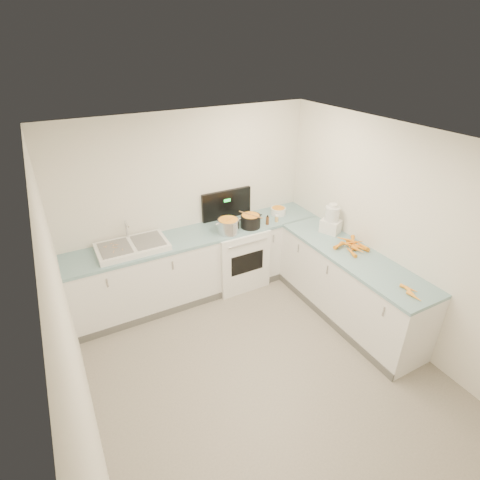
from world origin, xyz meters
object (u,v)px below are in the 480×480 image
sink (132,247)px  mixing_bowl (278,211)px  stove (236,254)px  black_pot (250,222)px  food_processor (331,220)px  extract_bottle (267,221)px  spice_jar (277,219)px  steel_pot (228,227)px

sink → mixing_bowl: 2.18m
stove → black_pot: (0.15, -0.14, 0.54)m
mixing_bowl → food_processor: (0.31, -0.81, 0.12)m
black_pot → extract_bottle: 0.25m
mixing_bowl → food_processor: size_ratio=0.55×
extract_bottle → black_pot: bearing=169.9°
spice_jar → food_processor: bearing=-53.0°
extract_bottle → sink: bearing=173.9°
steel_pot → food_processor: (1.22, -0.64, 0.09)m
black_pot → food_processor: size_ratio=0.67×
stove → sink: 1.54m
black_pot → spice_jar: 0.42m
black_pot → food_processor: food_processor is taller
stove → mixing_bowl: size_ratio=6.08×
stove → spice_jar: bearing=-16.6°
stove → steel_pot: 0.60m
black_pot → extract_bottle: (0.25, -0.04, -0.02)m
sink → food_processor: size_ratio=2.10×
stove → steel_pot: size_ratio=4.67×
stove → extract_bottle: (0.40, -0.18, 0.52)m
food_processor → steel_pot: bearing=152.4°
stove → sink: (-1.45, 0.02, 0.50)m
sink → stove: bearing=-0.6°
extract_bottle → spice_jar: 0.17m
food_processor → sink: bearing=162.2°
stove → black_pot: stove is taller
black_pot → extract_bottle: size_ratio=2.39×
black_pot → spice_jar: (0.41, -0.03, -0.04)m
sink → spice_jar: size_ratio=10.32×
mixing_bowl → spice_jar: mixing_bowl is taller
stove → black_pot: size_ratio=4.93×
steel_pot → spice_jar: (0.76, -0.02, -0.05)m
stove → mixing_bowl: bearing=2.4°
mixing_bowl → food_processor: food_processor is taller
sink → steel_pot: size_ratio=2.95×
food_processor → mixing_bowl: bearing=110.6°
spice_jar → mixing_bowl: bearing=51.7°
steel_pot → spice_jar: steel_pot is taller
steel_pot → black_pot: 0.35m
mixing_bowl → steel_pot: bearing=-169.2°
stove → mixing_bowl: stove is taller
stove → steel_pot: bearing=-143.1°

